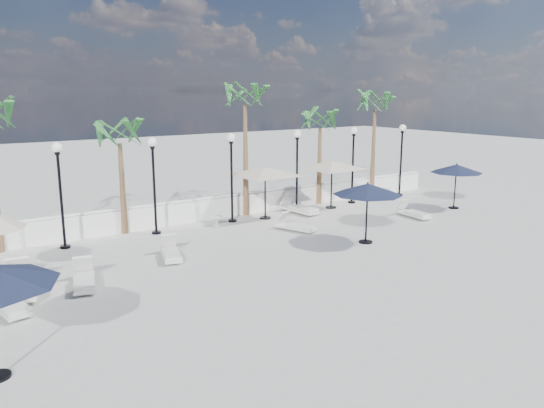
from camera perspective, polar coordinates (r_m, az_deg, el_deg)
ground at (r=18.04m, az=6.18°, el=-6.04°), size 100.00×100.00×0.00m
balustrade at (r=23.91m, az=-5.51°, el=-0.34°), size 26.00×0.30×1.01m
lamppost_1 at (r=20.18m, az=-21.88°, el=2.38°), size 0.36×0.36×3.84m
lamppost_2 at (r=21.18m, az=-12.63°, el=3.39°), size 0.36×0.36×3.84m
lamppost_3 at (r=22.69m, az=-4.39°, el=4.21°), size 0.36×0.36×3.84m
lamppost_4 at (r=24.61m, az=2.71°, el=4.84°), size 0.36×0.36×3.84m
lamppost_5 at (r=26.85m, az=8.72°, el=5.33°), size 0.36×0.36×3.84m
lamppost_6 at (r=29.33m, az=13.76°, el=5.68°), size 0.36×0.36×3.84m
palm_1 at (r=21.45m, az=-16.08°, el=6.71°), size 2.60×2.60×4.70m
palm_2 at (r=23.78m, az=-2.92°, el=10.93°), size 2.60×2.60×6.10m
palm_3 at (r=26.33m, az=5.20°, el=8.47°), size 2.60×2.60×4.90m
palm_4 at (r=28.79m, az=11.02°, el=10.16°), size 2.60×2.60×5.70m
lounger_0 at (r=16.45m, az=-19.57°, el=-7.66°), size 1.03×1.91×0.68m
lounger_1 at (r=15.46m, az=-26.49°, el=-9.54°), size 0.89×1.89×0.68m
lounger_2 at (r=16.55m, az=-25.50°, el=-7.90°), size 0.91×2.20×0.80m
lounger_3 at (r=18.36m, az=-10.82°, el=-5.15°), size 1.04×1.82×0.65m
lounger_4 at (r=21.58m, az=2.57°, el=-2.34°), size 1.11×1.82×0.65m
lounger_5 at (r=24.67m, az=14.97°, el=-0.90°), size 0.71×1.78×0.65m
lounger_6 at (r=24.66m, az=2.95°, el=-0.41°), size 0.86×2.13×0.78m
side_table_0 at (r=18.03m, az=-25.96°, el=-6.11°), size 0.58×0.58×0.56m
side_table_1 at (r=22.42m, az=-5.93°, el=-1.72°), size 0.45×0.45×0.44m
side_table_2 at (r=28.40m, az=12.05°, el=1.19°), size 0.59×0.59×0.58m
parasol_navy_mid at (r=19.81m, az=10.24°, el=1.55°), size 2.58×2.58×2.31m
parasol_navy_right at (r=26.87m, az=19.23°, el=3.59°), size 2.45×2.45×2.20m
parasol_cream_sq_a at (r=23.26m, az=-0.75°, el=3.95°), size 5.06×5.06×2.48m
parasol_cream_sq_b at (r=25.57m, az=6.47°, el=4.58°), size 4.92×4.92×2.47m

